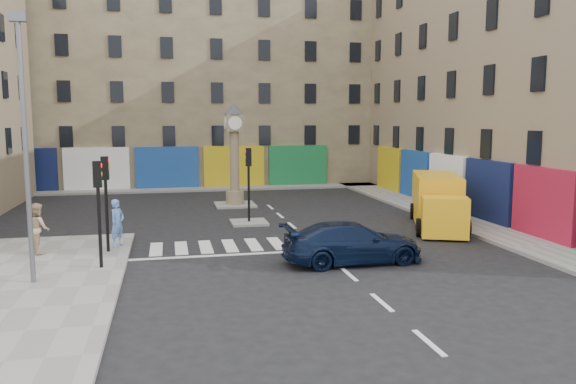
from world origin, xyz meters
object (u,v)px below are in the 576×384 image
object	(u,v)px
navy_sedan	(352,243)
yellow_van	(438,201)
pedestrian_tan	(38,228)
traffic_light_left_far	(106,188)
clock_pillar	(234,148)
traffic_light_island	(249,173)
pedestrian_blue	(117,223)
traffic_light_left_near	(98,197)
lamp_post	(25,135)

from	to	relation	value
navy_sedan	yellow_van	xyz separation A→B (m)	(6.35, 5.83, 0.49)
pedestrian_tan	yellow_van	bearing A→B (deg)	-111.72
traffic_light_left_far	clock_pillar	xyz separation A→B (m)	(6.30, 11.40, 0.93)
traffic_light_island	navy_sedan	bearing A→B (deg)	-72.78
traffic_light_left_far	clock_pillar	distance (m)	13.05
yellow_van	pedestrian_tan	world-z (taller)	yellow_van
navy_sedan	pedestrian_blue	xyz separation A→B (m)	(-8.63, 3.97, 0.35)
traffic_light_left_near	pedestrian_tan	distance (m)	3.98
traffic_light_left_far	traffic_light_island	distance (m)	8.30
clock_pillar	yellow_van	distance (m)	12.67
traffic_light_left_near	pedestrian_tan	world-z (taller)	traffic_light_left_near
traffic_light_island	navy_sedan	xyz separation A→B (m)	(2.63, -8.48, -1.84)
traffic_light_left_far	pedestrian_tan	xyz separation A→B (m)	(-2.56, 0.26, -1.50)
yellow_van	pedestrian_tan	xyz separation A→B (m)	(-17.83, -2.50, -0.11)
traffic_light_island	clock_pillar	bearing A→B (deg)	90.00
yellow_van	pedestrian_blue	size ratio (longest dim) A/B	3.73
clock_pillar	pedestrian_tan	size ratio (longest dim) A/B	3.13
traffic_light_left_far	yellow_van	world-z (taller)	traffic_light_left_far
pedestrian_blue	pedestrian_tan	size ratio (longest dim) A/B	0.98
traffic_light_left_far	pedestrian_blue	distance (m)	1.79
traffic_light_left_far	pedestrian_tan	size ratio (longest dim) A/B	1.90
traffic_light_island	pedestrian_blue	xyz separation A→B (m)	(-6.00, -4.51, -1.49)
traffic_light_left_far	pedestrian_tan	bearing A→B (deg)	174.24
traffic_light_island	pedestrian_tan	size ratio (longest dim) A/B	1.90
lamp_post	traffic_light_island	bearing A→B (deg)	48.29
traffic_light_island	pedestrian_blue	size ratio (longest dim) A/B	1.94
yellow_van	traffic_light_island	bearing A→B (deg)	-175.26
pedestrian_blue	traffic_light_island	bearing A→B (deg)	-18.22
traffic_light_left_near	pedestrian_blue	size ratio (longest dim) A/B	1.94
traffic_light_left_far	yellow_van	size ratio (longest dim) A/B	0.52
clock_pillar	pedestrian_tan	xyz separation A→B (m)	(-8.86, -11.14, -2.42)
traffic_light_left_far	pedestrian_blue	bearing A→B (deg)	71.47
clock_pillar	traffic_light_left_far	bearing A→B (deg)	-118.94
clock_pillar	navy_sedan	xyz separation A→B (m)	(2.63, -14.47, -2.79)
navy_sedan	yellow_van	distance (m)	8.64
clock_pillar	traffic_light_left_near	bearing A→B (deg)	-114.55
traffic_light_island	yellow_van	size ratio (longest dim) A/B	0.52
traffic_light_left_far	navy_sedan	xyz separation A→B (m)	(8.93, -3.08, -1.87)
clock_pillar	navy_sedan	world-z (taller)	clock_pillar
traffic_light_left_near	traffic_light_left_far	world-z (taller)	same
navy_sedan	clock_pillar	bearing A→B (deg)	7.98
traffic_light_left_far	pedestrian_blue	world-z (taller)	traffic_light_left_far
clock_pillar	navy_sedan	bearing A→B (deg)	-79.71
traffic_light_island	yellow_van	xyz separation A→B (m)	(8.97, -2.64, -1.35)
lamp_post	navy_sedan	size ratio (longest dim) A/B	1.60
navy_sedan	traffic_light_left_far	bearing A→B (deg)	68.68
lamp_post	pedestrian_blue	xyz separation A→B (m)	(2.20, 4.69, -3.69)
pedestrian_tan	traffic_light_left_near	bearing A→B (deg)	-165.78
traffic_light_left_far	navy_sedan	world-z (taller)	traffic_light_left_far
yellow_van	pedestrian_tan	size ratio (longest dim) A/B	3.66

